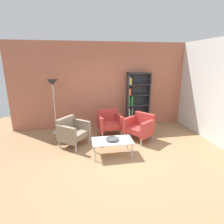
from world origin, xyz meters
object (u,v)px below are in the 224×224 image
(armchair_near_window, at_px, (109,122))
(floor_lamp_torchiere, at_px, (53,89))
(armchair_corner_red, at_px, (140,126))
(coffee_table_low, at_px, (112,141))
(bookshelf_tall, at_px, (136,100))
(armchair_by_bookshelf, at_px, (72,131))
(decorative_bowl, at_px, (112,139))

(armchair_near_window, bearing_deg, floor_lamp_torchiere, 161.22)
(armchair_corner_red, bearing_deg, armchair_near_window, -160.73)
(coffee_table_low, bearing_deg, bookshelf_tall, 59.22)
(coffee_table_low, height_order, armchair_corner_red, armchair_corner_red)
(armchair_by_bookshelf, bearing_deg, armchair_corner_red, -50.18)
(armchair_corner_red, relative_size, floor_lamp_torchiere, 0.54)
(coffee_table_low, distance_m, armchair_by_bookshelf, 1.25)
(floor_lamp_torchiere, bearing_deg, bookshelf_tall, 4.74)
(decorative_bowl, height_order, armchair_corner_red, armchair_corner_red)
(floor_lamp_torchiere, bearing_deg, armchair_near_window, -14.46)
(floor_lamp_torchiere, bearing_deg, armchair_by_bookshelf, -61.55)
(bookshelf_tall, xyz_separation_m, floor_lamp_torchiere, (-2.76, -0.23, 0.52))
(bookshelf_tall, relative_size, armchair_corner_red, 2.00)
(bookshelf_tall, height_order, armchair_near_window, bookshelf_tall)
(armchair_by_bookshelf, distance_m, armchair_corner_red, 1.97)
(bookshelf_tall, xyz_separation_m, armchair_near_window, (-1.07, -0.67, -0.51))
(armchair_by_bookshelf, relative_size, floor_lamp_torchiere, 0.55)
(coffee_table_low, xyz_separation_m, armchair_by_bookshelf, (-0.99, 0.75, 0.05))
(coffee_table_low, xyz_separation_m, decorative_bowl, (-0.00, -0.00, 0.07))
(armchair_near_window, relative_size, floor_lamp_torchiere, 0.45)
(armchair_near_window, xyz_separation_m, armchair_corner_red, (0.83, -0.56, 0.00))
(decorative_bowl, bearing_deg, armchair_near_window, 84.15)
(armchair_by_bookshelf, height_order, floor_lamp_torchiere, floor_lamp_torchiere)
(armchair_near_window, distance_m, armchair_corner_red, 1.00)
(decorative_bowl, distance_m, floor_lamp_torchiere, 2.58)
(armchair_corner_red, bearing_deg, decorative_bowl, -87.56)
(armchair_corner_red, bearing_deg, armchair_by_bookshelf, -125.57)
(armchair_by_bookshelf, distance_m, floor_lamp_torchiere, 1.57)
(armchair_by_bookshelf, relative_size, armchair_near_window, 1.22)
(armchair_by_bookshelf, height_order, armchair_corner_red, same)
(decorative_bowl, distance_m, armchair_by_bookshelf, 1.25)
(bookshelf_tall, bearing_deg, armchair_by_bookshelf, -149.99)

